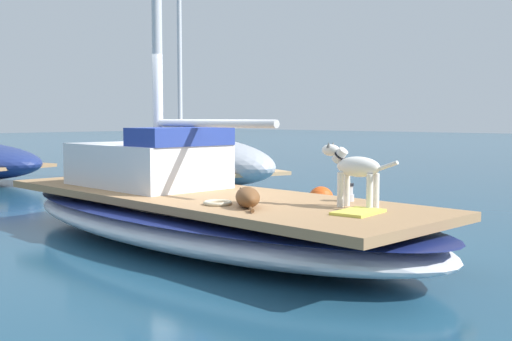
{
  "coord_description": "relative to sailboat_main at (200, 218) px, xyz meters",
  "views": [
    {
      "loc": [
        -5.35,
        -6.11,
        1.63
      ],
      "look_at": [
        0.0,
        -1.0,
        1.01
      ],
      "focal_mm": 44.26,
      "sensor_mm": 36.0,
      "label": 1
    }
  ],
  "objects": [
    {
      "name": "coiled_rope",
      "position": [
        -0.59,
        -0.98,
        0.35
      ],
      "size": [
        0.32,
        0.32,
        0.04
      ],
      "primitive_type": "torus",
      "color": "beige",
      "rests_on": "sailboat_main"
    },
    {
      "name": "dog_white",
      "position": [
        0.28,
        -2.21,
        0.75
      ],
      "size": [
        0.25,
        0.94,
        0.7
      ],
      "color": "silver",
      "rests_on": "sailboat_main"
    },
    {
      "name": "deck_winch",
      "position": [
        0.66,
        -1.84,
        0.42
      ],
      "size": [
        0.16,
        0.16,
        0.21
      ],
      "color": "#B7B7BC",
      "rests_on": "sailboat_main"
    },
    {
      "name": "deck_towel",
      "position": [
        -0.05,
        -2.48,
        0.34
      ],
      "size": [
        0.6,
        0.42,
        0.03
      ],
      "primitive_type": "cube",
      "rotation": [
        0.0,
        0.0,
        0.11
      ],
      "color": "#D8D14C",
      "rests_on": "sailboat_main"
    },
    {
      "name": "moored_boat_starboard_side",
      "position": [
        5.09,
        6.11,
        0.28
      ],
      "size": [
        4.29,
        7.91,
        7.3
      ],
      "color": "#B2B7C1",
      "rests_on": "ground"
    },
    {
      "name": "cabin_house",
      "position": [
        0.04,
        1.12,
        0.67
      ],
      "size": [
        1.47,
        2.26,
        0.84
      ],
      "color": "silver",
      "rests_on": "sailboat_main"
    },
    {
      "name": "ground_plane",
      "position": [
        0.0,
        0.0,
        -0.34
      ],
      "size": [
        120.0,
        120.0,
        0.0
      ],
      "primitive_type": "plane",
      "color": "navy"
    },
    {
      "name": "mooring_buoy",
      "position": [
        3.31,
        0.59,
        -0.12
      ],
      "size": [
        0.44,
        0.44,
        0.44
      ],
      "primitive_type": "sphere",
      "color": "#E55119",
      "rests_on": "ground"
    },
    {
      "name": "sailboat_main",
      "position": [
        0.0,
        0.0,
        0.0
      ],
      "size": [
        2.74,
        7.31,
        0.66
      ],
      "color": "white",
      "rests_on": "ground"
    },
    {
      "name": "dog_brown",
      "position": [
        -0.48,
        -1.33,
        0.43
      ],
      "size": [
        0.67,
        0.79,
        0.22
      ],
      "color": "brown",
      "rests_on": "sailboat_main"
    }
  ]
}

